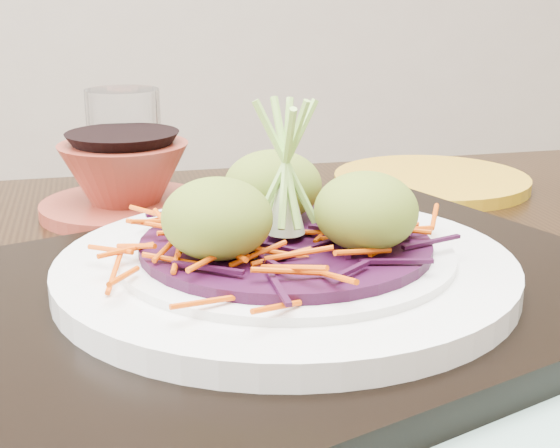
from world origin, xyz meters
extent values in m
cube|color=black|center=(-0.05, 0.01, 0.66)|extent=(1.13, 0.80, 0.04)
cube|color=black|center=(0.43, 0.36, 0.32)|extent=(0.06, 0.06, 0.64)
cube|color=#81A696|center=(0.00, -0.04, 0.68)|extent=(0.61, 0.55, 0.00)
cube|color=black|center=(0.00, -0.04, 0.69)|extent=(0.52, 0.46, 0.02)
cylinder|color=silver|center=(0.00, -0.04, 0.71)|extent=(0.28, 0.28, 0.02)
cylinder|color=silver|center=(0.00, -0.04, 0.72)|extent=(0.20, 0.20, 0.01)
cylinder|color=#300927|center=(0.00, -0.04, 0.73)|extent=(0.18, 0.18, 0.01)
ellipsoid|color=#5E7021|center=(-0.05, -0.06, 0.75)|extent=(0.07, 0.07, 0.05)
ellipsoid|color=#5E7021|center=(0.04, -0.06, 0.75)|extent=(0.07, 0.07, 0.05)
ellipsoid|color=#5E7021|center=(0.00, 0.01, 0.75)|extent=(0.07, 0.07, 0.05)
cylinder|color=white|center=(-0.11, 0.28, 0.73)|extent=(0.08, 0.08, 0.10)
cylinder|color=maroon|center=(-0.11, 0.21, 0.68)|extent=(0.20, 0.20, 0.01)
cylinder|color=#B47F14|center=(0.20, 0.25, 0.68)|extent=(0.25, 0.25, 0.01)
camera|label=1|loc=(-0.08, -0.48, 0.88)|focal=50.00mm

